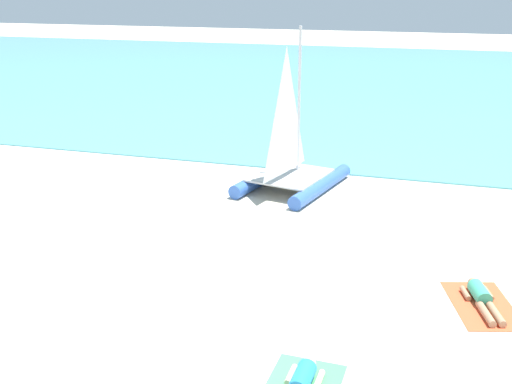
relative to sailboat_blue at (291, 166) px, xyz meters
The scene contains 5 objects.
ground_plane 1.45m from the sailboat_blue, 82.90° to the left, with size 120.00×120.00×0.00m, color beige.
ocean_water 21.82m from the sailboat_blue, 89.58° to the left, with size 120.00×40.00×0.05m, color #5BB2C1.
sailboat_blue is the anchor object (origin of this frame).
towel_right 7.79m from the sailboat_blue, 47.86° to the right, with size 1.10×1.90×0.01m, color #EA5933.
sunbather_right 7.72m from the sailboat_blue, 47.64° to the right, with size 0.81×1.55×0.30m.
Camera 1 is at (4.05, -8.36, 5.86)m, focal length 43.80 mm.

